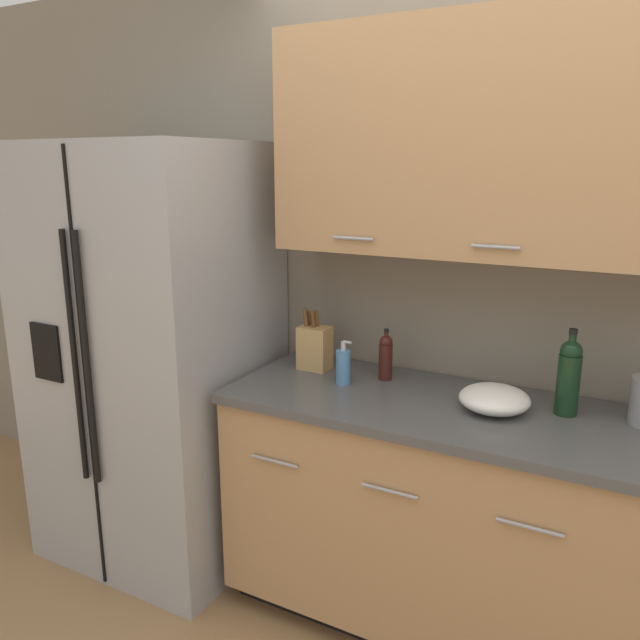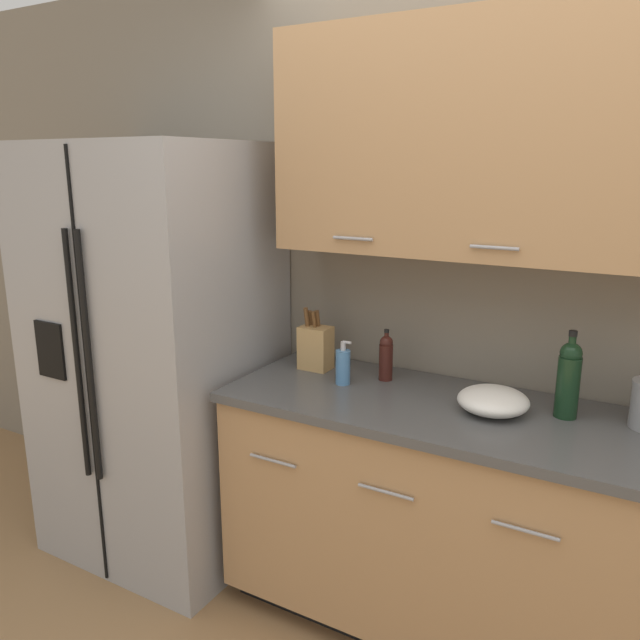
{
  "view_description": "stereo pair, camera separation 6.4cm",
  "coord_description": "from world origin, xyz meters",
  "px_view_note": "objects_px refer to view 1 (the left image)",
  "views": [
    {
      "loc": [
        0.32,
        -1.41,
        1.78
      ],
      "look_at": [
        -0.8,
        0.68,
        1.18
      ],
      "focal_mm": 35.0,
      "sensor_mm": 36.0,
      "label": 1
    },
    {
      "loc": [
        0.38,
        -1.38,
        1.78
      ],
      "look_at": [
        -0.8,
        0.68,
        1.18
      ],
      "focal_mm": 35.0,
      "sensor_mm": 36.0,
      "label": 2
    }
  ],
  "objects_px": {
    "knife_block": "(315,347)",
    "soap_dispenser": "(343,366)",
    "mixing_bowl": "(494,399)",
    "refrigerator": "(154,356)",
    "wine_bottle": "(569,376)",
    "oil_bottle": "(386,356)"
  },
  "relations": [
    {
      "from": "refrigerator",
      "to": "soap_dispenser",
      "type": "distance_m",
      "value": 0.92
    },
    {
      "from": "wine_bottle",
      "to": "refrigerator",
      "type": "bearing_deg",
      "value": -174.24
    },
    {
      "from": "wine_bottle",
      "to": "mixing_bowl",
      "type": "distance_m",
      "value": 0.26
    },
    {
      "from": "wine_bottle",
      "to": "soap_dispenser",
      "type": "xyz_separation_m",
      "value": [
        -0.82,
        -0.09,
        -0.07
      ]
    },
    {
      "from": "knife_block",
      "to": "soap_dispenser",
      "type": "relative_size",
      "value": 1.5
    },
    {
      "from": "refrigerator",
      "to": "mixing_bowl",
      "type": "distance_m",
      "value": 1.51
    },
    {
      "from": "wine_bottle",
      "to": "mixing_bowl",
      "type": "relative_size",
      "value": 1.24
    },
    {
      "from": "soap_dispenser",
      "to": "mixing_bowl",
      "type": "height_order",
      "value": "soap_dispenser"
    },
    {
      "from": "wine_bottle",
      "to": "mixing_bowl",
      "type": "height_order",
      "value": "wine_bottle"
    },
    {
      "from": "oil_bottle",
      "to": "knife_block",
      "type": "bearing_deg",
      "value": -176.42
    },
    {
      "from": "refrigerator",
      "to": "mixing_bowl",
      "type": "relative_size",
      "value": 7.59
    },
    {
      "from": "refrigerator",
      "to": "soap_dispenser",
      "type": "bearing_deg",
      "value": 5.38
    },
    {
      "from": "refrigerator",
      "to": "knife_block",
      "type": "distance_m",
      "value": 0.75
    },
    {
      "from": "soap_dispenser",
      "to": "wine_bottle",
      "type": "bearing_deg",
      "value": 6.19
    },
    {
      "from": "mixing_bowl",
      "to": "wine_bottle",
      "type": "bearing_deg",
      "value": 21.6
    },
    {
      "from": "refrigerator",
      "to": "oil_bottle",
      "type": "height_order",
      "value": "refrigerator"
    },
    {
      "from": "oil_bottle",
      "to": "mixing_bowl",
      "type": "bearing_deg",
      "value": -15.5
    },
    {
      "from": "refrigerator",
      "to": "oil_bottle",
      "type": "relative_size",
      "value": 8.92
    },
    {
      "from": "refrigerator",
      "to": "oil_bottle",
      "type": "xyz_separation_m",
      "value": [
        1.04,
        0.21,
        0.1
      ]
    },
    {
      "from": "wine_bottle",
      "to": "mixing_bowl",
      "type": "xyz_separation_m",
      "value": [
        -0.23,
        -0.09,
        -0.1
      ]
    },
    {
      "from": "soap_dispenser",
      "to": "mixing_bowl",
      "type": "distance_m",
      "value": 0.59
    },
    {
      "from": "wine_bottle",
      "to": "soap_dispenser",
      "type": "distance_m",
      "value": 0.83
    }
  ]
}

